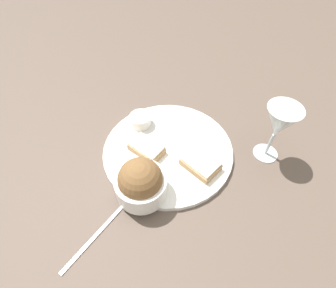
# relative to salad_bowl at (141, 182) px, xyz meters

# --- Properties ---
(ground_plane) EXTENTS (4.00, 4.00, 0.00)m
(ground_plane) POSITION_rel_salad_bowl_xyz_m (-0.10, 0.10, -0.06)
(ground_plane) COLOR brown
(dinner_plate) EXTENTS (0.34, 0.34, 0.01)m
(dinner_plate) POSITION_rel_salad_bowl_xyz_m (-0.10, 0.10, -0.05)
(dinner_plate) COLOR white
(dinner_plate) RESTS_ON ground_plane
(salad_bowl) EXTENTS (0.12, 0.12, 0.10)m
(salad_bowl) POSITION_rel_salad_bowl_xyz_m (0.00, 0.00, 0.00)
(salad_bowl) COLOR white
(salad_bowl) RESTS_ON dinner_plate
(sauce_ramekin) EXTENTS (0.06, 0.06, 0.03)m
(sauce_ramekin) POSITION_rel_salad_bowl_xyz_m (-0.21, 0.06, -0.02)
(sauce_ramekin) COLOR white
(sauce_ramekin) RESTS_ON dinner_plate
(cheese_toast_near) EXTENTS (0.11, 0.10, 0.03)m
(cheese_toast_near) POSITION_rel_salad_bowl_xyz_m (-0.02, 0.16, -0.03)
(cheese_toast_near) COLOR tan
(cheese_toast_near) RESTS_ON dinner_plate
(cheese_toast_far) EXTENTS (0.10, 0.09, 0.03)m
(cheese_toast_far) POSITION_rel_salad_bowl_xyz_m (-0.11, 0.05, -0.03)
(cheese_toast_far) COLOR tan
(cheese_toast_far) RESTS_ON dinner_plate
(wine_glass) EXTENTS (0.08, 0.08, 0.16)m
(wine_glass) POSITION_rel_salad_bowl_xyz_m (-0.00, 0.34, 0.06)
(wine_glass) COLOR silver
(wine_glass) RESTS_ON ground_plane
(fork) EXTENTS (0.11, 0.16, 0.01)m
(fork) POSITION_rel_salad_bowl_xyz_m (0.06, -0.12, -0.05)
(fork) COLOR silver
(fork) RESTS_ON ground_plane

